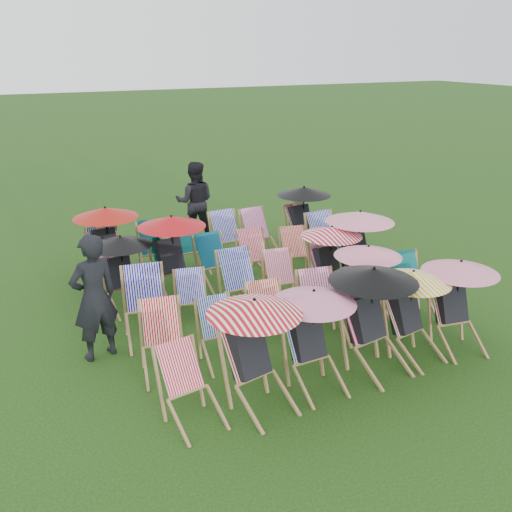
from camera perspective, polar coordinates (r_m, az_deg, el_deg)
name	(u,v)px	position (r m, az deg, el deg)	size (l,w,h in m)	color
ground	(265,312)	(9.37, 0.95, -5.60)	(100.00, 100.00, 0.00)	#15320B
deckchair_0	(191,388)	(6.68, -6.55, -13.02)	(0.70, 0.88, 0.87)	#997147
deckchair_1	(257,353)	(6.76, 0.07, -9.69)	(1.13, 1.24, 1.34)	#997147
deckchair_2	(314,338)	(7.19, 5.79, -8.20)	(1.07, 1.12, 1.27)	#997147
deckchair_3	(374,318)	(7.67, 11.72, -6.10)	(1.17, 1.27, 1.39)	#997147
deckchair_4	(413,313)	(8.12, 15.44, -5.55)	(1.04, 1.13, 1.23)	#997147
deckchair_5	(458,304)	(8.55, 19.52, -4.52)	(1.07, 1.14, 1.27)	#997147
deckchair_6	(164,341)	(7.63, -9.22, -8.42)	(0.75, 0.93, 0.91)	#997147
deckchair_7	(221,334)	(7.81, -3.53, -7.77)	(0.60, 0.80, 0.84)	#997147
deckchair_8	(271,319)	(8.14, 1.49, -6.31)	(0.70, 0.89, 0.89)	#997147
deckchair_9	(323,308)	(8.43, 6.73, -5.21)	(0.77, 0.97, 0.96)	#997147
deckchair_10	(368,284)	(8.93, 11.15, -2.77)	(1.04, 1.10, 1.23)	#997147
deckchair_11	(412,288)	(9.37, 15.36, -3.12)	(0.76, 0.97, 0.97)	#997147
deckchair_12	(147,307)	(8.50, -10.86, -5.01)	(0.82, 1.03, 1.02)	#997147
deckchair_13	(193,301)	(8.85, -6.32, -4.45)	(0.67, 0.83, 0.81)	#997147
deckchair_14	(244,285)	(9.11, -1.25, -2.93)	(0.67, 0.93, 0.99)	#997147
deckchair_15	(284,281)	(9.44, 2.78, -2.49)	(0.69, 0.88, 0.88)	#997147
deckchair_16	(332,261)	(9.75, 7.56, -0.54)	(1.04, 1.09, 1.24)	#997147
deckchair_17	(360,250)	(10.09, 10.40, 0.59)	(1.19, 1.28, 1.41)	#997147
deckchair_18	(123,272)	(9.52, -13.20, -1.52)	(1.02, 1.09, 1.21)	#997147
deckchair_19	(173,255)	(9.85, -8.27, 0.12)	(1.16, 1.25, 1.38)	#997147
deckchair_20	(217,263)	(10.13, -3.87, -0.75)	(0.70, 0.91, 0.92)	#997147
deckchair_21	(256,258)	(10.40, 0.03, -0.18)	(0.69, 0.89, 0.91)	#997147
deckchair_22	(297,254)	(10.71, 4.14, 0.25)	(0.71, 0.88, 0.86)	#997147
deckchair_23	(330,242)	(11.14, 7.41, 1.40)	(0.71, 0.97, 1.03)	#997147
deckchair_24	(107,244)	(10.62, -14.67, 1.14)	(1.16, 1.21, 1.38)	#997147
deckchair_25	(156,251)	(10.83, -9.94, 0.53)	(0.74, 0.96, 0.97)	#997147
deckchair_26	(191,250)	(10.97, -6.53, 0.64)	(0.58, 0.80, 0.86)	#997147
deckchair_27	(230,238)	(11.38, -2.59, 1.78)	(0.65, 0.90, 0.96)	#997147
deckchair_28	(261,235)	(11.57, 0.52, 2.10)	(0.69, 0.92, 0.96)	#997147
deckchair_29	(305,218)	(12.00, 4.90, 3.84)	(1.13, 1.22, 1.34)	#997147
person_left	(94,298)	(8.01, -15.89, -4.03)	(0.66, 0.43, 1.80)	black
person_rear	(195,202)	(12.59, -6.12, 5.42)	(0.86, 0.67, 1.77)	black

